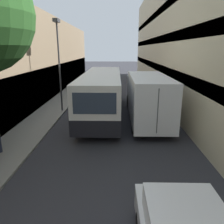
# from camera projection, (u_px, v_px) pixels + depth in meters

# --- Properties ---
(ground_plane) EXTENTS (150.00, 150.00, 0.00)m
(ground_plane) POSITION_uv_depth(u_px,v_px,m) (113.00, 121.00, 14.88)
(ground_plane) COLOR #2B2B30
(sidewalk_left) EXTENTS (2.28, 60.00, 0.13)m
(sidewalk_left) POSITION_uv_depth(u_px,v_px,m) (41.00, 120.00, 14.96)
(sidewalk_left) COLOR gray
(sidewalk_left) RESTS_ON ground_plane
(building_left_shopfront) EXTENTS (2.40, 60.00, 7.96)m
(building_left_shopfront) POSITION_uv_depth(u_px,v_px,m) (2.00, 67.00, 14.02)
(building_left_shopfront) COLOR #847056
(building_left_shopfront) RESTS_ON ground_plane
(building_right_apartment) EXTENTS (2.40, 60.00, 11.97)m
(building_right_apartment) POSITION_uv_depth(u_px,v_px,m) (204.00, 28.00, 13.12)
(building_right_apartment) COLOR beige
(building_right_apartment) RESTS_ON ground_plane
(bus) EXTENTS (2.64, 11.42, 3.07)m
(bus) POSITION_uv_depth(u_px,v_px,m) (102.00, 93.00, 16.18)
(bus) COLOR silver
(bus) RESTS_ON ground_plane
(box_truck) EXTENTS (2.32, 8.95, 3.12)m
(box_truck) POSITION_uv_depth(u_px,v_px,m) (146.00, 96.00, 14.94)
(box_truck) COLOR silver
(box_truck) RESTS_ON ground_plane
(street_lamp) EXTENTS (0.36, 0.80, 6.68)m
(street_lamp) POSITION_uv_depth(u_px,v_px,m) (58.00, 49.00, 15.86)
(street_lamp) COLOR #38383D
(street_lamp) RESTS_ON sidewalk_left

